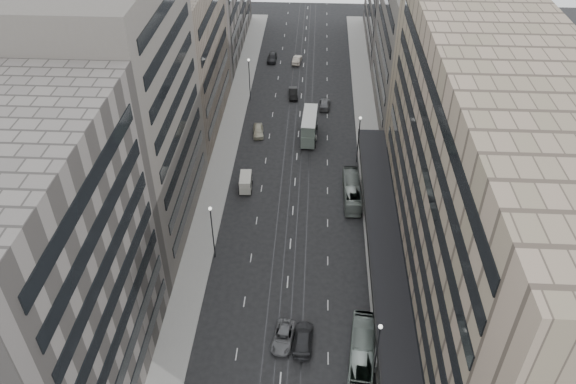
% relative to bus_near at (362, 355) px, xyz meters
% --- Properties ---
extents(ground, '(220.00, 220.00, 0.00)m').
position_rel_bus_near_xyz_m(ground, '(-8.50, 3.48, -1.48)').
color(ground, black).
rests_on(ground, ground).
extents(sidewalk_right, '(4.00, 125.00, 0.15)m').
position_rel_bus_near_xyz_m(sidewalk_right, '(3.50, 40.98, -1.41)').
color(sidewalk_right, gray).
rests_on(sidewalk_right, ground).
extents(sidewalk_left, '(4.00, 125.00, 0.15)m').
position_rel_bus_near_xyz_m(sidewalk_left, '(-20.50, 40.98, -1.41)').
color(sidewalk_left, gray).
rests_on(sidewalk_left, ground).
extents(department_store, '(19.20, 60.00, 30.00)m').
position_rel_bus_near_xyz_m(department_store, '(12.95, 11.48, 13.47)').
color(department_store, gray).
rests_on(department_store, ground).
extents(building_right_mid, '(15.00, 28.00, 24.00)m').
position_rel_bus_near_xyz_m(building_right_mid, '(13.00, 55.48, 10.52)').
color(building_right_mid, '#544F48').
rests_on(building_right_mid, ground).
extents(building_left_a, '(15.00, 28.00, 30.00)m').
position_rel_bus_near_xyz_m(building_left_a, '(-30.00, -4.52, 13.52)').
color(building_left_a, '#625C58').
rests_on(building_left_a, ground).
extents(building_left_b, '(15.00, 26.00, 34.00)m').
position_rel_bus_near_xyz_m(building_left_b, '(-30.00, 22.48, 15.52)').
color(building_left_b, '#544F48').
rests_on(building_left_b, ground).
extents(building_left_c, '(15.00, 28.00, 25.00)m').
position_rel_bus_near_xyz_m(building_left_c, '(-30.00, 49.48, 11.02)').
color(building_left_c, '#65594F').
rests_on(building_left_c, ground).
extents(lamp_right_near, '(0.44, 0.44, 8.32)m').
position_rel_bus_near_xyz_m(lamp_right_near, '(1.20, -1.52, 3.72)').
color(lamp_right_near, '#262628').
rests_on(lamp_right_near, ground).
extents(lamp_right_far, '(0.44, 0.44, 8.32)m').
position_rel_bus_near_xyz_m(lamp_right_far, '(1.20, 38.48, 3.72)').
color(lamp_right_far, '#262628').
rests_on(lamp_right_far, ground).
extents(lamp_left_near, '(0.44, 0.44, 8.32)m').
position_rel_bus_near_xyz_m(lamp_left_near, '(-18.20, 15.48, 3.72)').
color(lamp_left_near, '#262628').
rests_on(lamp_left_near, ground).
extents(lamp_left_far, '(0.44, 0.44, 8.32)m').
position_rel_bus_near_xyz_m(lamp_left_far, '(-18.20, 58.48, 3.72)').
color(lamp_left_far, '#262628').
rests_on(lamp_left_far, ground).
extents(bus_near, '(3.57, 10.83, 2.96)m').
position_rel_bus_near_xyz_m(bus_near, '(0.00, 0.00, 0.00)').
color(bus_near, gray).
rests_on(bus_near, ground).
extents(bus_far, '(2.42, 9.87, 2.74)m').
position_rel_bus_near_xyz_m(bus_far, '(0.00, 28.81, -0.11)').
color(bus_far, gray).
rests_on(bus_far, ground).
extents(double_decker, '(2.85, 8.33, 4.50)m').
position_rel_bus_near_xyz_m(double_decker, '(-6.64, 45.19, 0.95)').
color(double_decker, slate).
rests_on(double_decker, ground).
extents(vw_microbus, '(1.79, 3.85, 2.07)m').
position_rel_bus_near_xyz_m(vw_microbus, '(0.70, 0.59, -0.33)').
color(vw_microbus, '#4E5455').
rests_on(vw_microbus, ground).
extents(panel_van, '(2.02, 3.85, 2.37)m').
position_rel_bus_near_xyz_m(panel_van, '(-15.83, 30.24, -0.17)').
color(panel_van, '#B9B5A6').
rests_on(panel_van, ground).
extents(sedan_2, '(2.88, 5.10, 1.34)m').
position_rel_bus_near_xyz_m(sedan_2, '(-8.50, 2.55, -0.81)').
color(sedan_2, slate).
rests_on(sedan_2, ground).
extents(sedan_3, '(2.41, 5.41, 1.54)m').
position_rel_bus_near_xyz_m(sedan_3, '(-6.28, 2.33, -0.71)').
color(sedan_3, '#252527').
rests_on(sedan_3, ground).
extents(sedan_4, '(2.28, 4.64, 1.52)m').
position_rel_bus_near_xyz_m(sedan_4, '(-15.46, 45.90, -0.72)').
color(sedan_4, '#BDB79C').
rests_on(sedan_4, ground).
extents(sedan_5, '(2.01, 4.77, 1.53)m').
position_rel_bus_near_xyz_m(sedan_5, '(-10.06, 60.04, -0.71)').
color(sedan_5, black).
rests_on(sedan_5, ground).
extents(sedan_6, '(2.74, 5.22, 1.40)m').
position_rel_bus_near_xyz_m(sedan_6, '(-6.62, 46.17, -0.78)').
color(sedan_6, silver).
rests_on(sedan_6, ground).
extents(sedan_7, '(2.19, 4.85, 1.38)m').
position_rel_bus_near_xyz_m(sedan_7, '(-4.03, 56.25, -0.79)').
color(sedan_7, '#5E5E61').
rests_on(sedan_7, ground).
extents(sedan_8, '(2.04, 4.74, 1.60)m').
position_rel_bus_near_xyz_m(sedan_8, '(-15.35, 76.15, -0.68)').
color(sedan_8, black).
rests_on(sedan_8, ground).
extents(sedan_9, '(2.08, 4.65, 1.48)m').
position_rel_bus_near_xyz_m(sedan_9, '(-9.94, 75.41, -0.74)').
color(sedan_9, '#C0B19F').
rests_on(sedan_9, ground).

